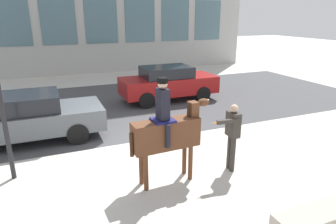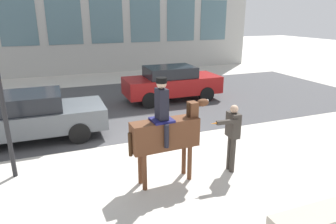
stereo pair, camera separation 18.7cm
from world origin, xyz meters
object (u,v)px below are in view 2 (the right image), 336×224
object	(u,v)px
mounted_horse_lead	(166,131)
street_car_near_lane	(26,116)
pedestrian_bystander	(232,133)
street_car_far_lane	(172,83)
planter_ledge	(321,223)

from	to	relation	value
mounted_horse_lead	street_car_near_lane	world-z (taller)	mounted_horse_lead
pedestrian_bystander	street_car_far_lane	world-z (taller)	pedestrian_bystander
mounted_horse_lead	pedestrian_bystander	xyz separation A→B (m)	(1.71, -0.11, -0.25)
pedestrian_bystander	street_car_near_lane	size ratio (longest dim) A/B	0.37
pedestrian_bystander	planter_ledge	distance (m)	2.77
mounted_horse_lead	street_car_far_lane	bearing A→B (deg)	64.56
mounted_horse_lead	pedestrian_bystander	distance (m)	1.73
street_car_near_lane	planter_ledge	xyz separation A→B (m)	(5.23, -6.70, -0.56)
street_car_near_lane	planter_ledge	distance (m)	8.51
street_car_far_lane	mounted_horse_lead	bearing A→B (deg)	-112.67
planter_ledge	mounted_horse_lead	bearing A→B (deg)	125.76
street_car_far_lane	street_car_near_lane	bearing A→B (deg)	-156.06
pedestrian_bystander	mounted_horse_lead	bearing A→B (deg)	-0.41
street_car_near_lane	planter_ledge	bearing A→B (deg)	-52.03
mounted_horse_lead	street_car_near_lane	xyz separation A→B (m)	(-3.25, 3.95, -0.50)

